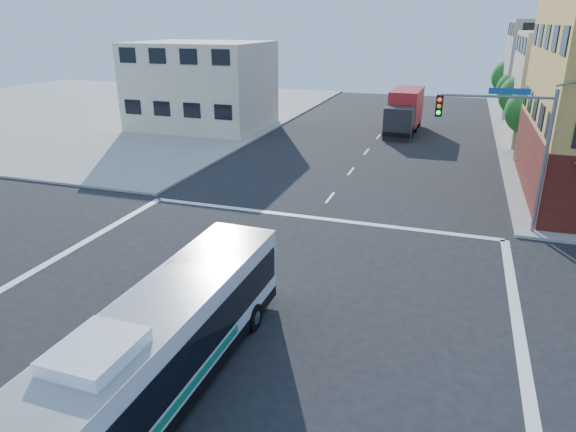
% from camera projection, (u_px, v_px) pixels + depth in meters
% --- Properties ---
extents(ground, '(120.00, 120.00, 0.00)m').
position_uv_depth(ground, '(245.00, 305.00, 18.98)').
color(ground, black).
rests_on(ground, ground).
extents(sidewalk_nw, '(50.00, 50.00, 0.15)m').
position_uv_depth(sidewalk_nw, '(86.00, 109.00, 60.30)').
color(sidewalk_nw, gray).
rests_on(sidewalk_nw, ground).
extents(building_east_far, '(12.06, 10.06, 10.00)m').
position_uv_depth(building_east_far, '(566.00, 69.00, 54.69)').
color(building_east_far, '#969691').
rests_on(building_east_far, ground).
extents(building_west, '(12.06, 10.06, 8.00)m').
position_uv_depth(building_west, '(202.00, 86.00, 49.14)').
color(building_west, beige).
rests_on(building_west, ground).
extents(signal_mast_ne, '(7.91, 1.13, 8.07)m').
position_uv_depth(signal_mast_ne, '(510.00, 132.00, 23.93)').
color(signal_mast_ne, slate).
rests_on(signal_mast_ne, ground).
extents(street_tree_a, '(3.60, 3.60, 5.53)m').
position_uv_depth(street_tree_a, '(532.00, 109.00, 38.93)').
color(street_tree_a, '#3A2415').
rests_on(street_tree_a, ground).
extents(street_tree_b, '(3.80, 3.80, 5.79)m').
position_uv_depth(street_tree_b, '(522.00, 93.00, 45.96)').
color(street_tree_b, '#3A2415').
rests_on(street_tree_b, ground).
extents(street_tree_c, '(3.40, 3.40, 5.29)m').
position_uv_depth(street_tree_c, '(515.00, 86.00, 53.15)').
color(street_tree_c, '#3A2415').
rests_on(street_tree_c, ground).
extents(street_tree_d, '(4.00, 4.00, 6.03)m').
position_uv_depth(street_tree_d, '(510.00, 75.00, 60.09)').
color(street_tree_d, '#3A2415').
rests_on(street_tree_d, ground).
extents(transit_bus, '(2.57, 10.95, 3.23)m').
position_uv_depth(transit_bus, '(167.00, 340.00, 14.20)').
color(transit_bus, black).
rests_on(transit_bus, ground).
extents(box_truck, '(2.74, 8.61, 3.85)m').
position_uv_depth(box_truck, '(404.00, 112.00, 47.71)').
color(box_truck, '#242429').
rests_on(box_truck, ground).
extents(parked_car, '(2.04, 4.23, 1.39)m').
position_uv_depth(parked_car, '(532.00, 163.00, 35.23)').
color(parked_car, gold).
rests_on(parked_car, ground).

